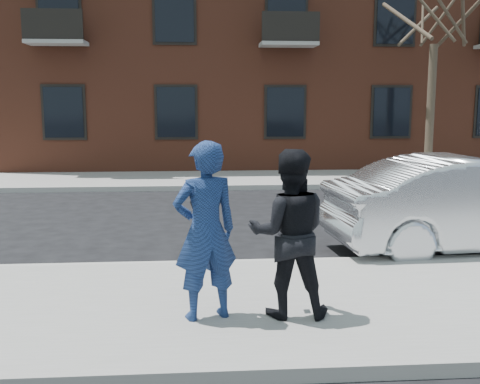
{
  "coord_description": "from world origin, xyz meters",
  "views": [
    {
      "loc": [
        -2.96,
        -6.67,
        2.51
      ],
      "look_at": [
        -2.43,
        0.4,
        1.38
      ],
      "focal_mm": 42.0,
      "sensor_mm": 36.0,
      "label": 1
    }
  ],
  "objects": [
    {
      "name": "far_curb",
      "position": [
        0.0,
        9.45,
        0.07
      ],
      "size": [
        50.0,
        0.1,
        0.15
      ],
      "primitive_type": "cube",
      "color": "#999691",
      "rests_on": "ground"
    },
    {
      "name": "apartment_building",
      "position": [
        2.0,
        18.0,
        6.16
      ],
      "size": [
        24.3,
        10.3,
        12.3
      ],
      "color": "brown",
      "rests_on": "ground"
    },
    {
      "name": "near_curb",
      "position": [
        0.0,
        1.55,
        0.07
      ],
      "size": [
        50.0,
        0.1,
        0.15
      ],
      "primitive_type": "cube",
      "color": "#999691",
      "rests_on": "ground"
    },
    {
      "name": "near_sidewalk",
      "position": [
        0.0,
        -0.25,
        0.07
      ],
      "size": [
        50.0,
        3.5,
        0.15
      ],
      "primitive_type": "cube",
      "color": "gray",
      "rests_on": "ground"
    },
    {
      "name": "man_hoodie",
      "position": [
        -2.89,
        -0.71,
        1.13
      ],
      "size": [
        0.83,
        0.67,
        1.97
      ],
      "rotation": [
        0.0,
        0.0,
        3.45
      ],
      "color": "navy",
      "rests_on": "near_sidewalk"
    },
    {
      "name": "far_sidewalk",
      "position": [
        0.0,
        11.25,
        0.07
      ],
      "size": [
        50.0,
        3.5,
        0.15
      ],
      "primitive_type": "cube",
      "color": "gray",
      "rests_on": "ground"
    },
    {
      "name": "man_peacoat",
      "position": [
        -1.97,
        -0.69,
        1.09
      ],
      "size": [
        0.96,
        0.78,
        1.87
      ],
      "rotation": [
        0.0,
        0.0,
        3.06
      ],
      "color": "black",
      "rests_on": "near_sidewalk"
    },
    {
      "name": "silver_sedan",
      "position": [
        1.69,
        2.3,
        0.82
      ],
      "size": [
        5.09,
        2.17,
        1.63
      ],
      "primitive_type": "imported",
      "rotation": [
        0.0,
        0.0,
        1.66
      ],
      "color": "#B7BABF",
      "rests_on": "ground"
    },
    {
      "name": "ground",
      "position": [
        0.0,
        0.0,
        0.0
      ],
      "size": [
        100.0,
        100.0,
        0.0
      ],
      "primitive_type": "plane",
      "color": "black",
      "rests_on": "ground"
    },
    {
      "name": "street_tree",
      "position": [
        4.5,
        11.0,
        5.52
      ],
      "size": [
        3.6,
        3.6,
        6.8
      ],
      "color": "#35291F",
      "rests_on": "far_sidewalk"
    }
  ]
}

